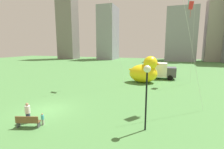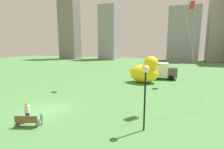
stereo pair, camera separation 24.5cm
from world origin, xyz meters
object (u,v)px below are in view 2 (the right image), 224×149
(park_bench, at_px, (27,121))
(person_adult, at_px, (27,111))
(person_child, at_px, (42,118))
(giant_inflatable_duck, at_px, (145,71))
(kite_red, at_px, (192,6))
(lamppost, at_px, (145,80))
(box_truck, at_px, (160,71))

(park_bench, distance_m, person_adult, 0.96)
(person_child, bearing_deg, giant_inflatable_duck, 73.98)
(park_bench, bearing_deg, kite_red, 58.49)
(giant_inflatable_duck, relative_size, lamppost, 1.13)
(person_adult, relative_size, lamppost, 0.35)
(park_bench, relative_size, person_child, 1.90)
(person_adult, distance_m, giant_inflatable_duck, 18.55)
(park_bench, xyz_separation_m, giant_inflatable_duck, (5.70, 18.04, 1.35))
(kite_red, bearing_deg, lamppost, -102.87)
(box_truck, bearing_deg, giant_inflatable_duck, -116.02)
(kite_red, bearing_deg, person_child, -120.85)
(park_bench, bearing_deg, person_child, 43.78)
(person_child, relative_size, box_truck, 0.16)
(lamppost, height_order, kite_red, kite_red)
(park_bench, relative_size, box_truck, 0.31)
(box_truck, bearing_deg, person_child, -108.06)
(park_bench, bearing_deg, giant_inflatable_duck, 72.47)
(park_bench, xyz_separation_m, person_child, (0.72, 0.69, 0.02))
(park_bench, height_order, lamppost, lamppost)
(giant_inflatable_duck, distance_m, lamppost, 15.90)
(giant_inflatable_duck, height_order, kite_red, kite_red)
(person_adult, xyz_separation_m, person_child, (1.33, 0.06, -0.38))
(person_adult, bearing_deg, giant_inflatable_duck, 70.08)
(person_adult, relative_size, person_child, 1.75)
(person_adult, height_order, person_child, person_adult)
(person_adult, bearing_deg, park_bench, -45.93)
(box_truck, bearing_deg, lamppost, -89.09)
(person_child, xyz_separation_m, box_truck, (7.02, 21.53, 0.94))
(person_adult, bearing_deg, person_child, 2.41)
(lamppost, relative_size, box_truck, 0.83)
(box_truck, bearing_deg, kite_red, -32.82)
(box_truck, xyz_separation_m, kite_red, (4.22, -2.72, 10.20))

